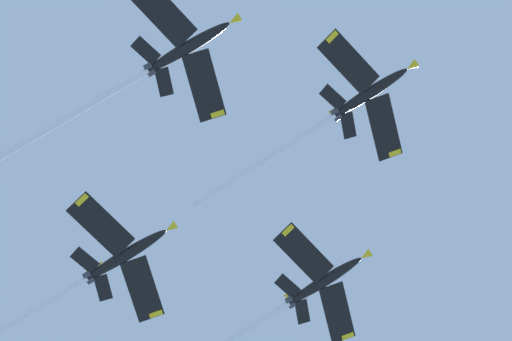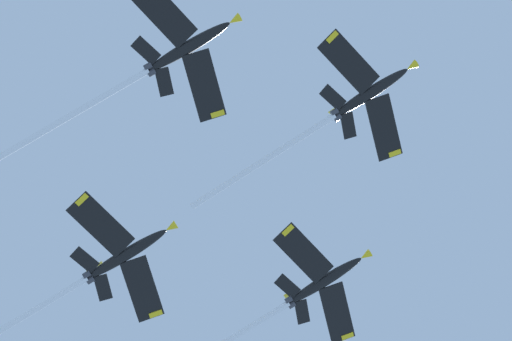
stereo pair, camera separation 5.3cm
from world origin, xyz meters
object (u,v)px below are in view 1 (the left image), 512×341
at_px(jet_right_wing, 156,66).
at_px(jet_slot, 105,267).
at_px(jet_lead, 341,111).
at_px(jet_left_wing, 301,295).

height_order(jet_right_wing, jet_slot, jet_right_wing).
distance_m(jet_lead, jet_slot, 37.86).
height_order(jet_left_wing, jet_slot, jet_left_wing).
xyz_separation_m(jet_left_wing, jet_right_wing, (34.23, -16.14, -0.35)).
height_order(jet_lead, jet_right_wing, jet_lead).
bearing_deg(jet_left_wing, jet_slot, -70.38).
bearing_deg(jet_left_wing, jet_lead, 16.58).
bearing_deg(jet_lead, jet_left_wing, -163.42).
xyz_separation_m(jet_lead, jet_right_wing, (9.68, -23.45, -6.09)).
relative_size(jet_lead, jet_right_wing, 0.96).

